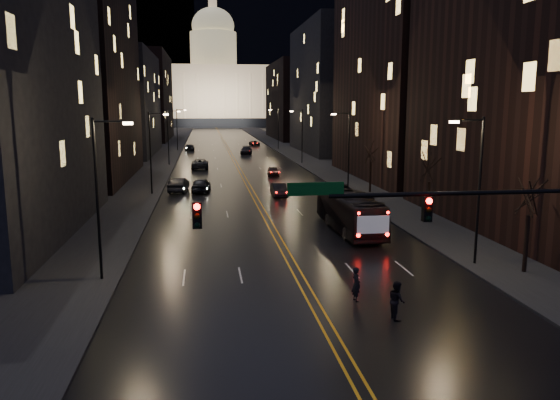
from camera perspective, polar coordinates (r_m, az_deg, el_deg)
name	(u,v)px	position (r m, az deg, el deg)	size (l,w,h in m)	color
ground	(338,347)	(22.95, 6.10, -15.04)	(900.00, 900.00, 0.00)	black
road	(224,141)	(150.58, -5.90, 6.11)	(20.00, 320.00, 0.02)	black
sidewalk_left	(172,142)	(150.74, -11.25, 6.00)	(8.00, 320.00, 0.16)	black
sidewalk_right	(275,141)	(151.70, -0.58, 6.21)	(8.00, 320.00, 0.16)	black
center_line	(224,141)	(150.58, -5.90, 6.11)	(0.62, 320.00, 0.01)	orange
building_left_mid	(78,71)	(75.98, -20.37, 12.52)	(12.00, 30.00, 28.00)	black
building_left_far	(123,104)	(113.30, -16.12, 9.63)	(12.00, 34.00, 20.00)	black
building_left_dist	(147,97)	(160.98, -13.72, 10.39)	(12.00, 40.00, 24.00)	black
building_right_near	(543,75)	(48.00, 25.76, 11.70)	(12.00, 26.00, 24.00)	black
building_right_tall	(406,32)	(75.48, 13.06, 16.71)	(12.00, 30.00, 38.00)	black
building_right_mid	(331,89)	(115.24, 5.39, 11.46)	(12.00, 34.00, 26.00)	black
building_right_dist	(294,101)	(162.31, 1.45, 10.30)	(12.00, 40.00, 22.00)	black
mountain_ridge	(266,27)	(406.51, -1.46, 17.65)	(520.00, 60.00, 130.00)	black
capitol	(214,90)	(270.34, -6.88, 11.35)	(90.00, 50.00, 58.50)	black
traffic_signal	(483,220)	(23.45, 20.49, -1.93)	(17.29, 0.45, 7.00)	black
streetlamp_right_near	(477,183)	(34.45, 19.87, 1.66)	(2.13, 0.25, 9.00)	black
streetlamp_left_near	(100,191)	(31.04, -18.26, 0.91)	(2.13, 0.25, 9.00)	black
streetlamp_right_mid	(347,146)	(62.43, 7.03, 5.58)	(2.13, 0.25, 9.00)	black
streetlamp_left_mid	(152,148)	(60.62, -13.23, 5.27)	(2.13, 0.25, 9.00)	black
streetlamp_right_far	(301,133)	(91.70, 2.21, 6.98)	(2.13, 0.25, 9.00)	black
streetlamp_left_far	(169,134)	(90.47, -11.50, 6.75)	(2.13, 0.25, 9.00)	black
streetlamp_right_dist	(277,127)	(121.32, -0.28, 7.68)	(2.13, 0.25, 9.00)	black
streetlamp_left_dist	(178,127)	(120.40, -10.62, 7.49)	(2.13, 0.25, 9.00)	black
tree_right_near	(530,197)	(33.91, 24.64, 0.27)	(2.40, 2.40, 6.65)	black
tree_right_mid	(430,169)	(46.21, 15.37, 3.13)	(2.40, 2.40, 6.65)	black
tree_right_far	(371,153)	(61.16, 9.49, 4.91)	(2.40, 2.40, 6.65)	black
bus	(350,211)	(42.62, 7.29, -1.19)	(2.59, 11.06, 3.08)	black
oncoming_car_a	(201,185)	(62.22, -8.25, 1.57)	(1.91, 4.74, 1.62)	black
oncoming_car_b	(179,185)	(62.66, -10.54, 1.57)	(1.73, 4.96, 1.63)	black
oncoming_car_c	(200,164)	(85.40, -8.36, 3.77)	(2.57, 5.57, 1.55)	black
oncoming_car_d	(189,147)	(121.10, -9.45, 5.46)	(1.93, 4.74, 1.38)	black
receding_car_a	(279,190)	(58.71, -0.11, 1.07)	(1.47, 4.23, 1.39)	black
receding_car_b	(273,171)	(75.91, -0.71, 3.05)	(1.60, 3.97, 1.35)	black
receding_car_c	(246,150)	(110.06, -3.53, 5.19)	(2.18, 5.36, 1.56)	black
receding_car_d	(255,143)	(133.76, -2.67, 5.95)	(2.07, 4.48, 1.25)	black
pedestrian_a	(356,284)	(27.64, 7.97, -8.73)	(0.64, 0.42, 1.76)	black
pedestrian_b	(397,300)	(25.78, 12.11, -10.21)	(0.87, 0.48, 1.79)	black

